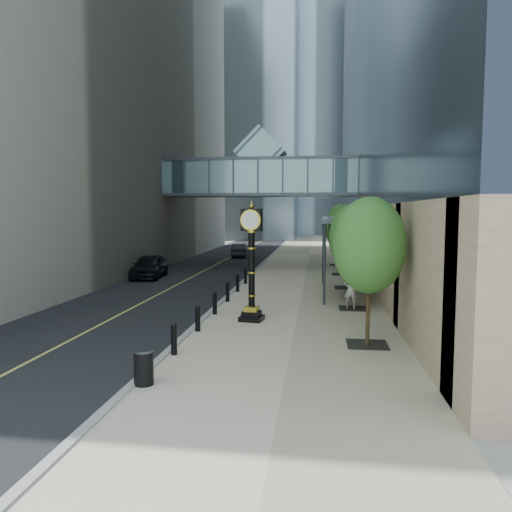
# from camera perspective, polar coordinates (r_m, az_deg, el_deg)

# --- Properties ---
(ground) EXTENTS (320.00, 320.00, 0.00)m
(ground) POSITION_cam_1_polar(r_m,az_deg,el_deg) (15.13, -0.33, -12.83)
(ground) COLOR gray
(ground) RESTS_ON ground
(road) EXTENTS (8.00, 180.00, 0.02)m
(road) POSITION_cam_1_polar(r_m,az_deg,el_deg) (55.19, -2.17, 0.27)
(road) COLOR black
(road) RESTS_ON ground
(sidewalk) EXTENTS (8.00, 180.00, 0.06)m
(sidewalk) POSITION_cam_1_polar(r_m,az_deg,el_deg) (54.48, 6.16, 0.20)
(sidewalk) COLOR #BEAB92
(sidewalk) RESTS_ON ground
(curb) EXTENTS (0.25, 180.00, 0.07)m
(curb) POSITION_cam_1_polar(r_m,az_deg,el_deg) (54.69, 1.97, 0.25)
(curb) COLOR gray
(curb) RESTS_ON ground
(midrise_left) EXTENTS (20.00, 58.00, 40.00)m
(midrise_left) POSITION_cam_1_polar(r_m,az_deg,el_deg) (47.97, -23.89, 23.33)
(midrise_left) COLOR beige
(midrise_left) RESTS_ON ground
(distant_tower_a) EXTENTS (24.00, 22.00, 78.00)m
(distant_tower_a) POSITION_cam_1_polar(r_m,az_deg,el_deg) (96.96, -3.10, 25.84)
(distant_tower_a) COLOR #95ACBB
(distant_tower_a) RESTS_ON ground
(distant_tower_b) EXTENTS (26.00, 24.00, 90.00)m
(distant_tower_b) POSITION_cam_1_polar(r_m,az_deg,el_deg) (116.70, 11.24, 25.23)
(distant_tower_b) COLOR #95ACBB
(distant_tower_b) RESTS_ON ground
(distant_tower_c) EXTENTS (22.00, 22.00, 65.00)m
(distant_tower_c) POSITION_cam_1_polar(r_m,az_deg,el_deg) (137.36, 3.83, 16.79)
(distant_tower_c) COLOR #95ACBB
(distant_tower_c) RESTS_ON ground
(skywalk) EXTENTS (17.00, 4.20, 5.80)m
(skywalk) POSITION_cam_1_polar(r_m,az_deg,el_deg) (42.66, 0.54, 9.21)
(skywalk) COLOR slate
(skywalk) RESTS_ON ground
(entrance_canopy) EXTENTS (3.00, 8.00, 4.38)m
(entrance_canopy) POSITION_cam_1_polar(r_m,az_deg,el_deg) (28.33, 10.39, 4.08)
(entrance_canopy) COLOR #383F44
(entrance_canopy) RESTS_ON ground
(bollard_row) EXTENTS (0.20, 16.20, 0.90)m
(bollard_row) POSITION_cam_1_polar(r_m,az_deg,el_deg) (24.08, -3.95, -4.83)
(bollard_row) COLOR black
(bollard_row) RESTS_ON sidewalk
(street_trees) EXTENTS (2.51, 28.43, 5.16)m
(street_trees) POSITION_cam_1_polar(r_m,az_deg,el_deg) (30.13, 10.40, 2.68)
(street_trees) COLOR black
(street_trees) RESTS_ON sidewalk
(street_clock) EXTENTS (1.05, 1.05, 4.92)m
(street_clock) POSITION_cam_1_polar(r_m,az_deg,el_deg) (20.92, -0.51, -1.67)
(street_clock) COLOR black
(street_clock) RESTS_ON sidewalk
(trash_bin) EXTENTS (0.64, 0.64, 0.90)m
(trash_bin) POSITION_cam_1_polar(r_m,az_deg,el_deg) (13.90, -12.72, -12.39)
(trash_bin) COLOR black
(trash_bin) RESTS_ON sidewalk
(pedestrian) EXTENTS (0.69, 0.49, 1.79)m
(pedestrian) POSITION_cam_1_polar(r_m,az_deg,el_deg) (24.02, 10.79, -3.85)
(pedestrian) COLOR #B4ADA5
(pedestrian) RESTS_ON sidewalk
(car_near) EXTENTS (2.34, 4.97, 1.64)m
(car_near) POSITION_cam_1_polar(r_m,az_deg,el_deg) (35.73, -12.09, -1.14)
(car_near) COLOR black
(car_near) RESTS_ON road
(car_far) EXTENTS (1.81, 4.20, 1.35)m
(car_far) POSITION_cam_1_polar(r_m,az_deg,el_deg) (50.95, -1.92, 0.64)
(car_far) COLOR black
(car_far) RESTS_ON road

